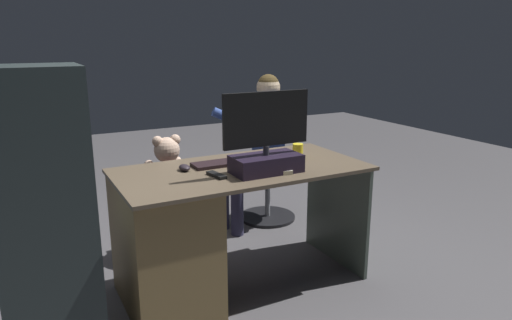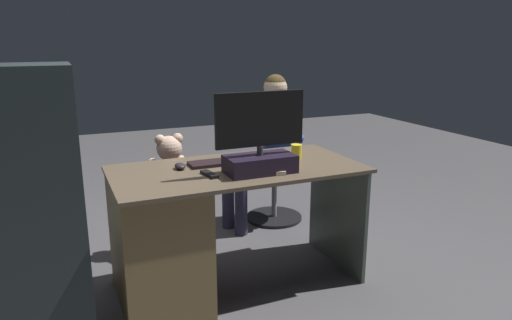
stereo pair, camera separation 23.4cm
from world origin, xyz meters
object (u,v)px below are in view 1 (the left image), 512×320
at_px(keyboard, 226,163).
at_px(tv_remote, 216,175).
at_px(desk, 180,236).
at_px(monitor, 266,149).
at_px(computer_mouse, 184,168).
at_px(cup, 298,151).
at_px(visitor_chair, 268,188).
at_px(office_chair_teddy, 170,216).
at_px(person, 260,138).
at_px(teddy_bear, 167,165).

bearing_deg(keyboard, tv_remote, 53.95).
bearing_deg(tv_remote, desk, -36.37).
relative_size(monitor, computer_mouse, 5.51).
xyz_separation_m(keyboard, cup, (-0.47, 0.07, 0.04)).
height_order(monitor, visitor_chair, monitor).
distance_m(desk, tv_remote, 0.43).
relative_size(keyboard, tv_remote, 2.80).
distance_m(monitor, keyboard, 0.33).
bearing_deg(office_chair_teddy, person, -165.11).
height_order(cup, office_chair_teddy, cup).
distance_m(monitor, teddy_bear, 0.91).
distance_m(computer_mouse, tv_remote, 0.23).
xyz_separation_m(desk, visitor_chair, (-1.08, -0.89, -0.13)).
bearing_deg(cup, person, -101.45).
height_order(desk, computer_mouse, computer_mouse).
relative_size(desk, monitor, 2.80).
xyz_separation_m(tv_remote, office_chair_teddy, (0.05, -0.74, -0.49)).
bearing_deg(cup, monitor, 30.05).
bearing_deg(visitor_chair, office_chair_teddy, 14.89).
height_order(desk, teddy_bear, teddy_bear).
bearing_deg(tv_remote, person, -138.33).
relative_size(keyboard, cup, 4.58).
relative_size(monitor, keyboard, 1.26).
height_order(desk, person, person).
xyz_separation_m(tv_remote, teddy_bear, (0.05, -0.76, -0.12)).
bearing_deg(monitor, tv_remote, -10.18).
relative_size(computer_mouse, person, 0.08).
height_order(keyboard, computer_mouse, computer_mouse).
bearing_deg(monitor, teddy_bear, -67.31).
xyz_separation_m(tv_remote, visitor_chair, (-0.89, -0.99, -0.50)).
xyz_separation_m(desk, teddy_bear, (-0.14, -0.66, 0.25)).
height_order(cup, person, person).
xyz_separation_m(monitor, teddy_bear, (0.34, -0.81, -0.25)).
bearing_deg(teddy_bear, office_chair_teddy, 90.00).
height_order(tv_remote, teddy_bear, teddy_bear).
bearing_deg(computer_mouse, desk, 53.18).
bearing_deg(visitor_chair, monitor, 60.10).
height_order(office_chair_teddy, visitor_chair, same).
bearing_deg(tv_remote, office_chair_teddy, -94.97).
bearing_deg(monitor, cup, -149.95).
relative_size(keyboard, computer_mouse, 4.38).
height_order(tv_remote, office_chair_teddy, tv_remote).
distance_m(monitor, computer_mouse, 0.49).
bearing_deg(cup, desk, 3.33).
height_order(monitor, teddy_bear, monitor).
height_order(computer_mouse, office_chair_teddy, computer_mouse).
distance_m(teddy_bear, visitor_chair, 1.04).
height_order(keyboard, cup, cup).
xyz_separation_m(office_chair_teddy, teddy_bear, (-0.00, -0.01, 0.37)).
bearing_deg(keyboard, visitor_chair, -133.26).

